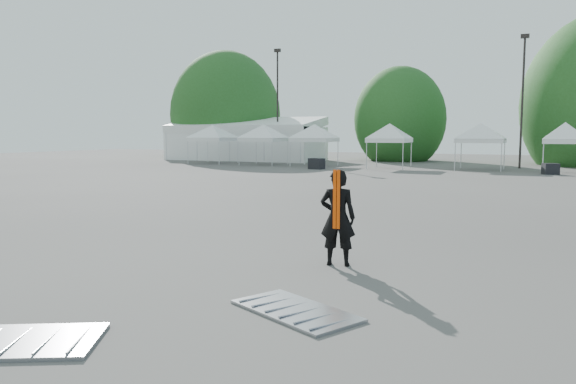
% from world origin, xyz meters
% --- Properties ---
extents(ground, '(120.00, 120.00, 0.00)m').
position_xyz_m(ground, '(0.00, 0.00, 0.00)').
color(ground, '#474442').
rests_on(ground, ground).
extents(marquee, '(15.00, 6.25, 4.23)m').
position_xyz_m(marquee, '(-22.00, 35.00, 1.97)').
color(marquee, white).
rests_on(marquee, ground).
extents(light_pole_west, '(0.60, 0.25, 10.30)m').
position_xyz_m(light_pole_west, '(-18.00, 34.00, 5.77)').
color(light_pole_west, black).
rests_on(light_pole_west, ground).
extents(light_pole_east, '(0.60, 0.25, 9.80)m').
position_xyz_m(light_pole_east, '(3.00, 32.00, 5.52)').
color(light_pole_east, black).
rests_on(light_pole_east, ground).
extents(tree_far_w, '(4.80, 4.80, 7.30)m').
position_xyz_m(tree_far_w, '(-26.00, 38.00, 4.54)').
color(tree_far_w, '#382314').
rests_on(tree_far_w, ground).
extents(tree_mid_w, '(4.16, 4.16, 6.33)m').
position_xyz_m(tree_mid_w, '(-8.00, 40.00, 3.93)').
color(tree_mid_w, '#382314').
rests_on(tree_mid_w, ground).
extents(tent_a, '(4.69, 4.69, 3.88)m').
position_xyz_m(tent_a, '(-21.60, 28.54, 3.06)').
color(tent_a, silver).
rests_on(tent_a, ground).
extents(tent_b, '(4.55, 4.55, 3.88)m').
position_xyz_m(tent_b, '(-16.58, 28.39, 3.06)').
color(tent_b, silver).
rests_on(tent_b, ground).
extents(tent_c, '(4.43, 4.43, 3.88)m').
position_xyz_m(tent_c, '(-12.03, 28.36, 3.06)').
color(tent_c, silver).
rests_on(tent_c, ground).
extents(tent_d, '(4.06, 4.06, 3.88)m').
position_xyz_m(tent_d, '(-5.80, 27.71, 3.06)').
color(tent_d, silver).
rests_on(tent_d, ground).
extents(tent_e, '(4.58, 4.58, 3.88)m').
position_xyz_m(tent_e, '(0.49, 28.90, 3.06)').
color(tent_e, silver).
rests_on(tent_e, ground).
extents(tent_f, '(3.78, 3.78, 3.88)m').
position_xyz_m(tent_f, '(5.83, 27.79, 3.06)').
color(tent_f, silver).
rests_on(tent_f, ground).
extents(man, '(0.78, 0.60, 1.92)m').
position_xyz_m(man, '(1.07, -2.83, 0.96)').
color(man, black).
rests_on(man, ground).
extents(barrier_left, '(2.62, 2.14, 0.07)m').
position_xyz_m(barrier_left, '(-1.30, -8.54, 0.04)').
color(barrier_left, '#94969B').
rests_on(barrier_left, ground).
extents(barrier_mid, '(2.19, 1.74, 0.06)m').
position_xyz_m(barrier_mid, '(1.51, -5.86, 0.03)').
color(barrier_mid, '#94969B').
rests_on(barrier_mid, ground).
extents(crate_west, '(1.17, 1.00, 0.79)m').
position_xyz_m(crate_west, '(-10.44, 24.88, 0.39)').
color(crate_west, black).
rests_on(crate_west, ground).
extents(crate_mid, '(1.11, 1.00, 0.71)m').
position_xyz_m(crate_mid, '(5.06, 26.14, 0.35)').
color(crate_mid, black).
rests_on(crate_mid, ground).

